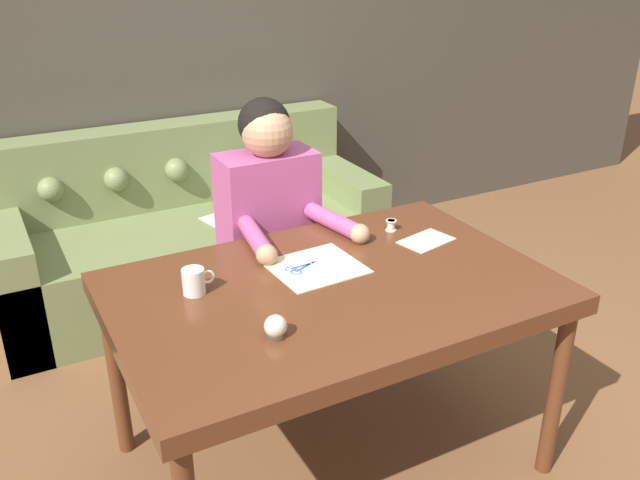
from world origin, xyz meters
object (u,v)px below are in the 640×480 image
at_px(couch, 189,236).
at_px(person, 270,241).
at_px(pin_cushion, 276,327).
at_px(dining_table, 332,301).
at_px(thread_spool, 391,225).
at_px(mug, 194,281).
at_px(scissors, 304,266).

height_order(couch, person, person).
relative_size(couch, pin_cushion, 28.99).
xyz_separation_m(dining_table, thread_spool, (0.43, 0.29, 0.09)).
distance_m(person, mug, 0.73).
bearing_deg(scissors, dining_table, -80.70).
bearing_deg(dining_table, couch, 90.51).
bearing_deg(mug, pin_cushion, -71.33).
distance_m(couch, mug, 1.60).
bearing_deg(dining_table, thread_spool, 33.60).
distance_m(scissors, pin_cushion, 0.47).
distance_m(dining_table, mug, 0.48).
height_order(mug, pin_cushion, mug).
relative_size(couch, thread_spool, 46.07).
relative_size(couch, person, 1.62).
bearing_deg(pin_cushion, mug, 108.67).
bearing_deg(thread_spool, couch, 108.60).
height_order(person, mug, person).
distance_m(person, scissors, 0.52).
bearing_deg(pin_cushion, dining_table, 34.00).
bearing_deg(person, pin_cushion, -113.29).
bearing_deg(thread_spool, scissors, -164.44).
relative_size(scissors, thread_spool, 5.19).
height_order(dining_table, thread_spool, thread_spool).
bearing_deg(pin_cushion, person, 66.71).
xyz_separation_m(person, pin_cushion, (-0.38, -0.87, 0.15)).
xyz_separation_m(mug, thread_spool, (0.87, 0.13, -0.02)).
bearing_deg(dining_table, pin_cushion, -146.00).
bearing_deg(mug, thread_spool, 8.24).
relative_size(mug, thread_spool, 2.51).
height_order(scissors, mug, mug).
xyz_separation_m(dining_table, couch, (-0.01, 1.62, -0.39)).
distance_m(mug, pin_cushion, 0.39).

